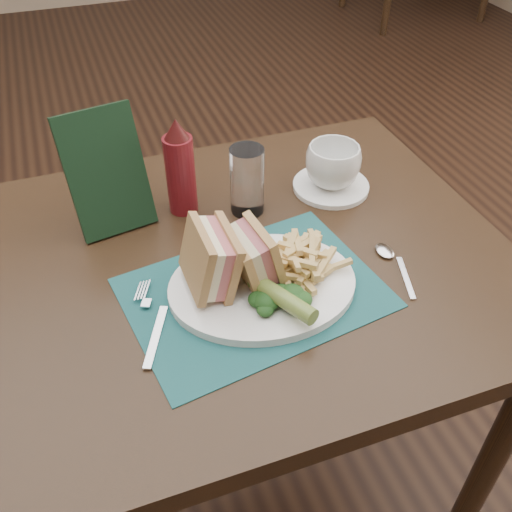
{
  "coord_description": "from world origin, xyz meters",
  "views": [
    {
      "loc": [
        -0.23,
        -1.2,
        1.39
      ],
      "look_at": [
        -0.0,
        -0.56,
        0.8
      ],
      "focal_mm": 40.0,
      "sensor_mm": 36.0,
      "label": 1
    }
  ],
  "objects_px": {
    "plate": "(262,285)",
    "saucer": "(331,186)",
    "placemat": "(254,293)",
    "check_presenter": "(106,173)",
    "sandwich_half_b": "(241,258)",
    "table_main": "(248,387)",
    "coffee_cup": "(333,166)",
    "sandwich_half_a": "(197,261)",
    "ketchup_bottle": "(180,167)",
    "drinking_glass": "(247,181)"
  },
  "relations": [
    {
      "from": "plate",
      "to": "saucer",
      "type": "bearing_deg",
      "value": 50.51
    },
    {
      "from": "placemat",
      "to": "check_presenter",
      "type": "bearing_deg",
      "value": 124.16
    },
    {
      "from": "sandwich_half_b",
      "to": "saucer",
      "type": "relative_size",
      "value": 0.63
    },
    {
      "from": "sandwich_half_b",
      "to": "table_main",
      "type": "bearing_deg",
      "value": 59.14
    },
    {
      "from": "sandwich_half_b",
      "to": "coffee_cup",
      "type": "distance_m",
      "value": 0.33
    },
    {
      "from": "sandwich_half_a",
      "to": "saucer",
      "type": "distance_m",
      "value": 0.39
    },
    {
      "from": "table_main",
      "to": "sandwich_half_a",
      "type": "distance_m",
      "value": 0.46
    },
    {
      "from": "table_main",
      "to": "coffee_cup",
      "type": "xyz_separation_m",
      "value": [
        0.22,
        0.13,
        0.43
      ]
    },
    {
      "from": "ketchup_bottle",
      "to": "plate",
      "type": "bearing_deg",
      "value": -76.01
    },
    {
      "from": "plate",
      "to": "drinking_glass",
      "type": "relative_size",
      "value": 2.31
    },
    {
      "from": "coffee_cup",
      "to": "ketchup_bottle",
      "type": "relative_size",
      "value": 0.57
    },
    {
      "from": "drinking_glass",
      "to": "ketchup_bottle",
      "type": "distance_m",
      "value": 0.12
    },
    {
      "from": "placemat",
      "to": "sandwich_half_b",
      "type": "height_order",
      "value": "sandwich_half_b"
    },
    {
      "from": "plate",
      "to": "sandwich_half_a",
      "type": "relative_size",
      "value": 2.74
    },
    {
      "from": "placemat",
      "to": "drinking_glass",
      "type": "relative_size",
      "value": 3.02
    },
    {
      "from": "plate",
      "to": "drinking_glass",
      "type": "height_order",
      "value": "drinking_glass"
    },
    {
      "from": "check_presenter",
      "to": "plate",
      "type": "bearing_deg",
      "value": -63.73
    },
    {
      "from": "sandwich_half_a",
      "to": "sandwich_half_b",
      "type": "bearing_deg",
      "value": -7.75
    },
    {
      "from": "table_main",
      "to": "drinking_glass",
      "type": "distance_m",
      "value": 0.46
    },
    {
      "from": "sandwich_half_b",
      "to": "plate",
      "type": "bearing_deg",
      "value": -29.37
    },
    {
      "from": "coffee_cup",
      "to": "drinking_glass",
      "type": "height_order",
      "value": "drinking_glass"
    },
    {
      "from": "sandwich_half_a",
      "to": "coffee_cup",
      "type": "bearing_deg",
      "value": 31.19
    },
    {
      "from": "plate",
      "to": "saucer",
      "type": "height_order",
      "value": "plate"
    },
    {
      "from": "check_presenter",
      "to": "sandwich_half_a",
      "type": "bearing_deg",
      "value": -78.68
    },
    {
      "from": "saucer",
      "to": "ketchup_bottle",
      "type": "distance_m",
      "value": 0.31
    },
    {
      "from": "placemat",
      "to": "check_presenter",
      "type": "xyz_separation_m",
      "value": [
        -0.18,
        0.26,
        0.11
      ]
    },
    {
      "from": "sandwich_half_a",
      "to": "check_presenter",
      "type": "relative_size",
      "value": 0.5
    },
    {
      "from": "ketchup_bottle",
      "to": "drinking_glass",
      "type": "bearing_deg",
      "value": -21.33
    },
    {
      "from": "drinking_glass",
      "to": "table_main",
      "type": "bearing_deg",
      "value": -109.69
    },
    {
      "from": "saucer",
      "to": "coffee_cup",
      "type": "xyz_separation_m",
      "value": [
        0.0,
        0.0,
        0.05
      ]
    },
    {
      "from": "plate",
      "to": "check_presenter",
      "type": "bearing_deg",
      "value": 132.38
    },
    {
      "from": "drinking_glass",
      "to": "check_presenter",
      "type": "distance_m",
      "value": 0.25
    },
    {
      "from": "sandwich_half_a",
      "to": "placemat",
      "type": "bearing_deg",
      "value": -17.02
    },
    {
      "from": "plate",
      "to": "sandwich_half_b",
      "type": "bearing_deg",
      "value": 162.76
    },
    {
      "from": "sandwich_half_b",
      "to": "drinking_glass",
      "type": "distance_m",
      "value": 0.21
    },
    {
      "from": "drinking_glass",
      "to": "ketchup_bottle",
      "type": "xyz_separation_m",
      "value": [
        -0.11,
        0.04,
        0.03
      ]
    },
    {
      "from": "placemat",
      "to": "check_presenter",
      "type": "distance_m",
      "value": 0.33
    },
    {
      "from": "plate",
      "to": "check_presenter",
      "type": "height_order",
      "value": "check_presenter"
    },
    {
      "from": "table_main",
      "to": "saucer",
      "type": "height_order",
      "value": "saucer"
    },
    {
      "from": "sandwich_half_b",
      "to": "ketchup_bottle",
      "type": "distance_m",
      "value": 0.25
    },
    {
      "from": "saucer",
      "to": "check_presenter",
      "type": "xyz_separation_m",
      "value": [
        -0.42,
        0.03,
        0.1
      ]
    },
    {
      "from": "ketchup_bottle",
      "to": "sandwich_half_a",
      "type": "bearing_deg",
      "value": -98.12
    },
    {
      "from": "sandwich_half_a",
      "to": "ketchup_bottle",
      "type": "distance_m",
      "value": 0.24
    },
    {
      "from": "check_presenter",
      "to": "sandwich_half_b",
      "type": "bearing_deg",
      "value": -67.07
    },
    {
      "from": "table_main",
      "to": "coffee_cup",
      "type": "distance_m",
      "value": 0.5
    },
    {
      "from": "check_presenter",
      "to": "table_main",
      "type": "bearing_deg",
      "value": -50.72
    },
    {
      "from": "saucer",
      "to": "drinking_glass",
      "type": "distance_m",
      "value": 0.19
    },
    {
      "from": "table_main",
      "to": "ketchup_bottle",
      "type": "bearing_deg",
      "value": 112.47
    },
    {
      "from": "table_main",
      "to": "drinking_glass",
      "type": "relative_size",
      "value": 6.92
    },
    {
      "from": "placemat",
      "to": "sandwich_half_a",
      "type": "distance_m",
      "value": 0.11
    }
  ]
}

